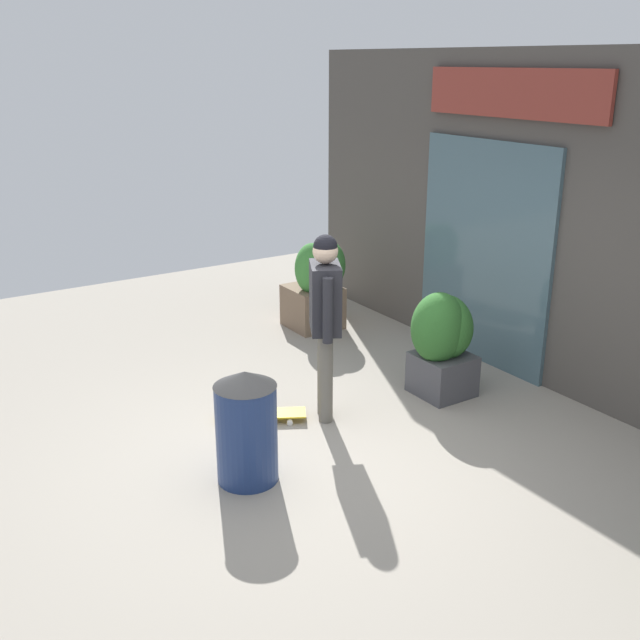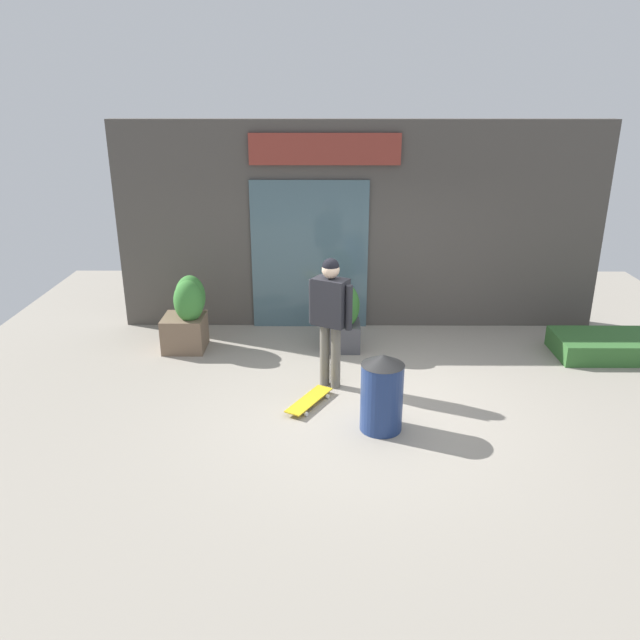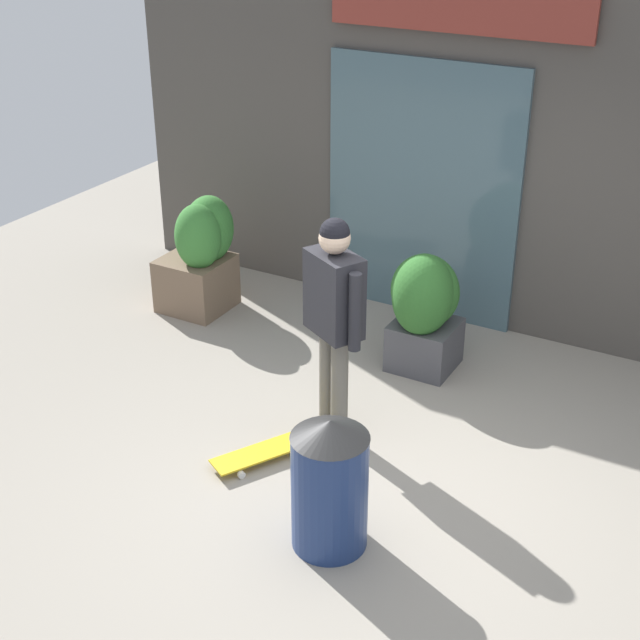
{
  "view_description": "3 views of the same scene",
  "coord_description": "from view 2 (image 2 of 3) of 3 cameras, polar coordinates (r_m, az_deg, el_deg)",
  "views": [
    {
      "loc": [
        4.78,
        -3.06,
        3.18
      ],
      "look_at": [
        -0.62,
        0.42,
        0.92
      ],
      "focal_mm": 41.72,
      "sensor_mm": 36.0,
      "label": 1
    },
    {
      "loc": [
        -0.57,
        -7.03,
        3.68
      ],
      "look_at": [
        -0.62,
        0.42,
        0.92
      ],
      "focal_mm": 34.68,
      "sensor_mm": 36.0,
      "label": 2
    },
    {
      "loc": [
        2.3,
        -4.77,
        3.99
      ],
      "look_at": [
        -0.62,
        0.42,
        0.92
      ],
      "focal_mm": 51.45,
      "sensor_mm": 36.0,
      "label": 3
    }
  ],
  "objects": [
    {
      "name": "ground_plane",
      "position": [
        7.96,
        4.49,
        -7.32
      ],
      "size": [
        12.0,
        12.0,
        0.0
      ],
      "primitive_type": "plane",
      "color": "gray"
    },
    {
      "name": "building_facade",
      "position": [
        10.03,
        3.46,
        8.55
      ],
      "size": [
        7.75,
        0.31,
        3.3
      ],
      "color": "#4C4742",
      "rests_on": "ground_plane"
    },
    {
      "name": "skateboarder",
      "position": [
        7.87,
        0.97,
        0.99
      ],
      "size": [
        0.55,
        0.44,
        1.75
      ],
      "rotation": [
        0.0,
        0.0,
        -2.07
      ],
      "color": "#666056",
      "rests_on": "ground_plane"
    },
    {
      "name": "skateboard",
      "position": [
        7.78,
        -1.01,
        -7.41
      ],
      "size": [
        0.6,
        0.83,
        0.08
      ],
      "rotation": [
        0.0,
        0.0,
        -2.08
      ],
      "color": "gold",
      "rests_on": "ground_plane"
    },
    {
      "name": "planter_box_left",
      "position": [
        9.23,
        1.89,
        0.8
      ],
      "size": [
        0.6,
        0.71,
        1.07
      ],
      "color": "#47474C",
      "rests_on": "ground_plane"
    },
    {
      "name": "planter_box_right",
      "position": [
        9.46,
        -12.12,
        0.65
      ],
      "size": [
        0.64,
        0.68,
        1.12
      ],
      "color": "brown",
      "rests_on": "ground_plane"
    },
    {
      "name": "trash_bin",
      "position": [
        7.11,
        5.73,
        -6.65
      ],
      "size": [
        0.5,
        0.5,
        0.93
      ],
      "color": "navy",
      "rests_on": "ground_plane"
    },
    {
      "name": "hedge_ledge",
      "position": [
        10.06,
        24.77,
        -2.18
      ],
      "size": [
        1.45,
        0.9,
        0.3
      ],
      "primitive_type": "cube",
      "color": "#33662D",
      "rests_on": "ground_plane"
    }
  ]
}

